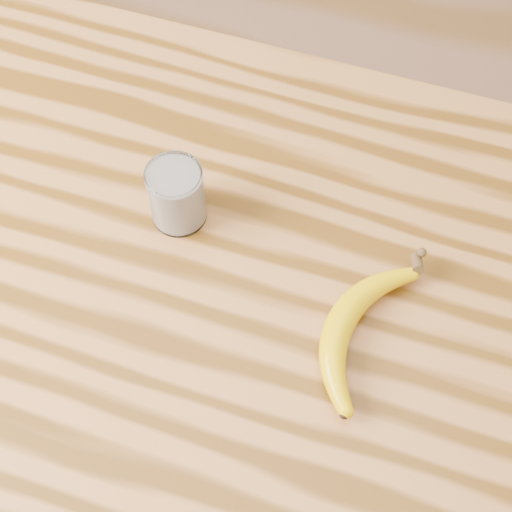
% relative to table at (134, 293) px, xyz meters
% --- Properties ---
extents(table, '(1.20, 0.80, 0.90)m').
position_rel_table_xyz_m(table, '(0.00, 0.00, 0.00)').
color(table, '#A1672F').
rests_on(table, ground).
extents(smoothie_glass, '(0.07, 0.07, 0.09)m').
position_rel_table_xyz_m(smoothie_glass, '(0.06, 0.07, 0.17)').
color(smoothie_glass, white).
rests_on(smoothie_glass, table).
extents(banana, '(0.15, 0.30, 0.04)m').
position_rel_table_xyz_m(banana, '(0.29, -0.02, 0.15)').
color(banana, '#DBAE00').
rests_on(banana, table).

